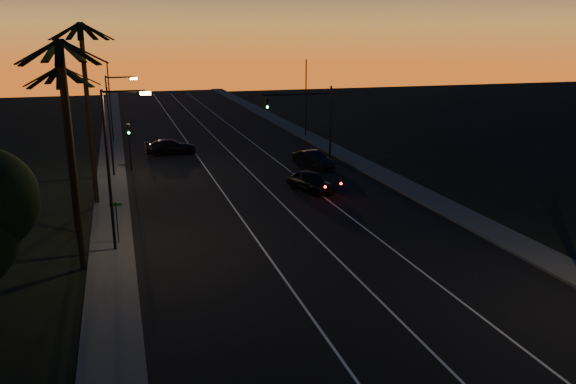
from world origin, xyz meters
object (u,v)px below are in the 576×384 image
object	(u,v)px
lead_car	(310,181)
right_car	(314,159)
signal_mast	(308,110)
cross_car	(171,147)

from	to	relation	value
lead_car	right_car	xyz separation A→B (m)	(2.85, 7.37, -0.00)
signal_mast	right_car	world-z (taller)	signal_mast
lead_car	signal_mast	bearing A→B (deg)	72.41
signal_mast	right_car	xyz separation A→B (m)	(-0.67, -3.73, -4.01)
lead_car	right_car	world-z (taller)	lead_car
signal_mast	right_car	distance (m)	5.52
lead_car	cross_car	world-z (taller)	lead_car
right_car	signal_mast	bearing A→B (deg)	79.89
lead_car	right_car	size ratio (longest dim) A/B	1.08
lead_car	cross_car	distance (m)	19.56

